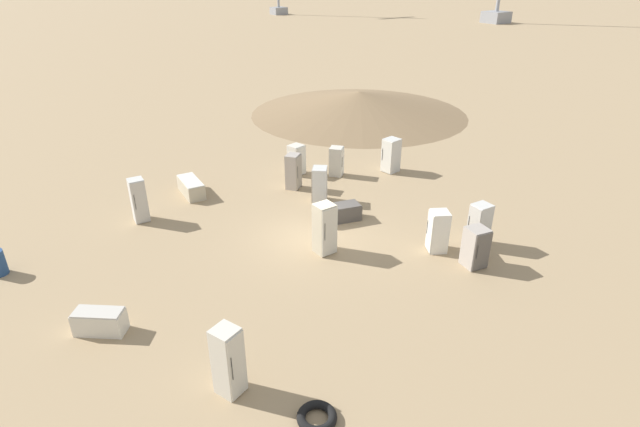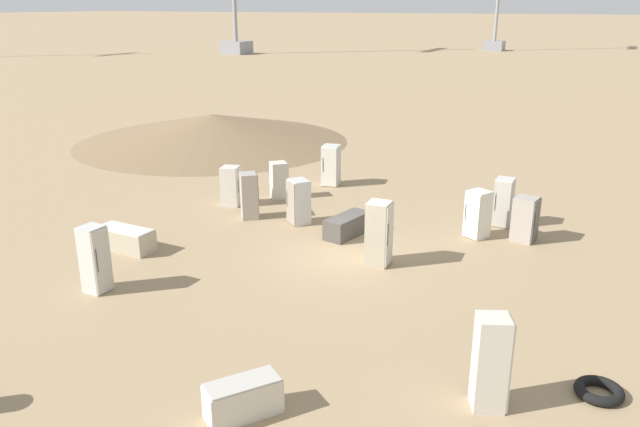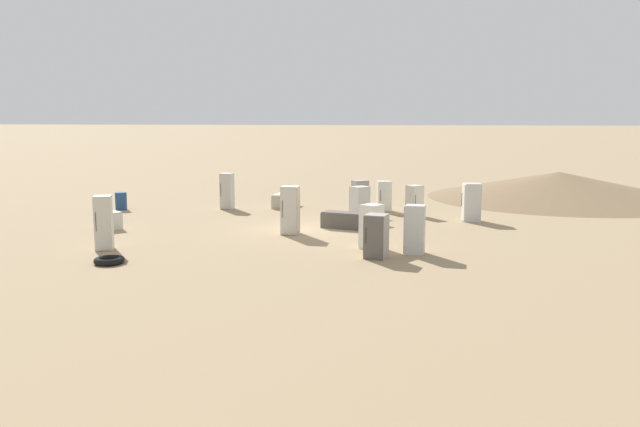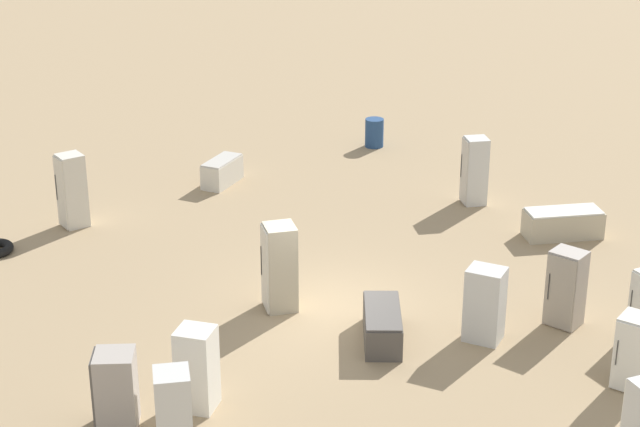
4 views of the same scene
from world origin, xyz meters
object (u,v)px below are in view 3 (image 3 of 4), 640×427
discarded_fridge_3 (415,229)px  scrap_tire (109,260)px  discarded_fridge_6 (227,191)px  discarded_fridge_10 (343,220)px  discarded_fridge_8 (104,223)px  discarded_fridge_4 (290,210)px  rusty_barrel (121,201)px  discarded_fridge_11 (376,236)px  discarded_fridge_9 (371,227)px  discarded_fridge_13 (384,196)px  discarded_fridge_5 (471,202)px  discarded_fridge_1 (109,219)px  discarded_fridge_0 (415,201)px  discarded_fridge_7 (284,200)px  discarded_fridge_2 (360,204)px  discarded_fridge_12 (360,198)px

discarded_fridge_3 → scrap_tire: size_ratio=1.77×
discarded_fridge_6 → discarded_fridge_10: 8.24m
discarded_fridge_3 → discarded_fridge_8: discarded_fridge_8 is taller
discarded_fridge_4 → scrap_tire: bearing=52.9°
scrap_tire → discarded_fridge_10: bearing=53.3°
discarded_fridge_8 → rusty_barrel: bearing=-86.3°
discarded_fridge_6 → discarded_fridge_11: size_ratio=1.26×
discarded_fridge_9 → discarded_fridge_13: size_ratio=1.05×
discarded_fridge_4 → discarded_fridge_9: (3.62, -2.12, -0.17)m
discarded_fridge_13 → rusty_barrel: (-13.28, -2.52, -0.32)m
discarded_fridge_6 → discarded_fridge_5: bearing=176.4°
discarded_fridge_3 → discarded_fridge_11: discarded_fridge_3 is taller
discarded_fridge_13 → rusty_barrel: 13.52m
discarded_fridge_1 → scrap_tire: 7.07m
discarded_fridge_10 → discarded_fridge_8: bearing=-37.9°
discarded_fridge_0 → discarded_fridge_11: size_ratio=1.00×
discarded_fridge_0 → scrap_tire: (-8.81, -12.42, -0.63)m
discarded_fridge_6 → discarded_fridge_8: 10.66m
discarded_fridge_4 → discarded_fridge_8: (-5.63, -4.46, -0.00)m
discarded_fridge_13 → scrap_tire: 15.41m
discarded_fridge_8 → scrap_tire: 2.51m
discarded_fridge_0 → rusty_barrel: size_ratio=1.64×
discarded_fridge_0 → discarded_fridge_4: discarded_fridge_4 is taller
discarded_fridge_5 → discarded_fridge_7: size_ratio=0.89×
discarded_fridge_4 → discarded_fridge_13: bearing=-115.3°
discarded_fridge_4 → discarded_fridge_13: (2.91, 7.23, -0.21)m
discarded_fridge_8 → discarded_fridge_6: bearing=-116.3°
discarded_fridge_4 → discarded_fridge_6: size_ratio=1.05×
discarded_fridge_1 → discarded_fridge_8: size_ratio=0.79×
discarded_fridge_3 → discarded_fridge_9: (-1.58, 0.54, -0.05)m
discarded_fridge_6 → discarded_fridge_13: bearing=-170.7°
discarded_fridge_8 → discarded_fridge_11: 9.66m
discarded_fridge_2 → scrap_tire: discarded_fridge_2 is taller
discarded_fridge_9 → discarded_fridge_5: bearing=0.4°
discarded_fridge_3 → discarded_fridge_5: bearing=-13.3°
discarded_fridge_3 → discarded_fridge_4: 5.83m
discarded_fridge_4 → discarded_fridge_6: bearing=-53.7°
discarded_fridge_5 → discarded_fridge_8: 15.92m
discarded_fridge_10 → rusty_barrel: (-12.21, 2.88, 0.10)m
discarded_fridge_3 → discarded_fridge_12: size_ratio=1.01×
discarded_fridge_11 → scrap_tire: size_ratio=1.53×
discarded_fridge_4 → rusty_barrel: (-10.36, 4.71, -0.52)m
discarded_fridge_4 → discarded_fridge_5: bearing=-148.6°
discarded_fridge_9 → discarded_fridge_12: size_ratio=0.95×
discarded_fridge_1 → discarded_fridge_2: size_ratio=0.96×
discarded_fridge_3 → discarded_fridge_13: discarded_fridge_3 is taller
discarded_fridge_8 → discarded_fridge_11: size_ratio=1.31×
discarded_fridge_0 → discarded_fridge_1: (-12.49, -6.39, -0.37)m
discarded_fridge_8 → discarded_fridge_10: discarded_fridge_8 is taller
discarded_fridge_2 → scrap_tire: (-6.48, -10.28, -0.69)m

